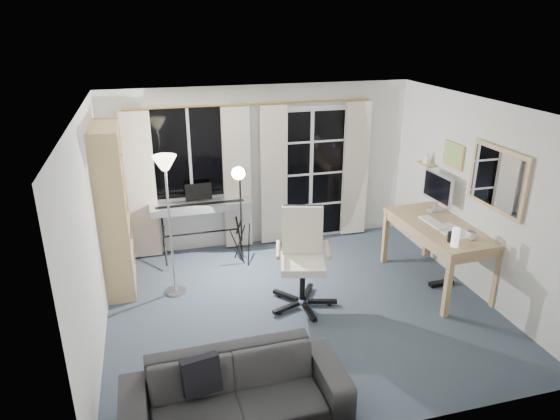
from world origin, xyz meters
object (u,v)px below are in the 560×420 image
at_px(bookshelf, 111,214).
at_px(studio_light, 240,184).
at_px(monitor, 438,189).
at_px(keyboard_piano, 200,208).
at_px(sofa, 235,383).
at_px(office_chair, 302,248).
at_px(mug, 472,234).
at_px(desk, 440,232).
at_px(torchiere_lamp, 166,185).

distance_m(bookshelf, studio_light, 1.68).
bearing_deg(monitor, bookshelf, 170.11).
relative_size(keyboard_piano, studio_light, 0.94).
relative_size(monitor, sofa, 0.31).
xyz_separation_m(keyboard_piano, office_chair, (1.04, -1.51, -0.07)).
height_order(studio_light, monitor, studio_light).
bearing_deg(office_chair, mug, -1.10).
bearing_deg(keyboard_piano, sofa, -92.32).
distance_m(monitor, sofa, 3.88).
bearing_deg(sofa, mug, 20.20).
relative_size(studio_light, office_chair, 1.25).
bearing_deg(office_chair, keyboard_piano, 139.37).
xyz_separation_m(mug, sofa, (-3.05, -1.18, -0.52)).
bearing_deg(mug, bookshelf, 160.04).
distance_m(office_chair, sofa, 2.10).
distance_m(office_chair, monitor, 2.10).
bearing_deg(desk, mug, -81.24).
height_order(mug, sofa, mug).
height_order(office_chair, monitor, monitor).
height_order(bookshelf, mug, bookshelf).
bearing_deg(keyboard_piano, office_chair, -56.11).
relative_size(bookshelf, sofa, 1.09).
relative_size(studio_light, desk, 0.94).
bearing_deg(desk, office_chair, 175.91).
relative_size(bookshelf, keyboard_piano, 1.51).
distance_m(studio_light, monitor, 2.65).
height_order(bookshelf, desk, bookshelf).
relative_size(keyboard_piano, sofa, 0.72).
relative_size(torchiere_lamp, mug, 13.19).
bearing_deg(sofa, office_chair, 55.69).
height_order(studio_light, office_chair, studio_light).
height_order(torchiere_lamp, monitor, torchiere_lamp).
height_order(studio_light, sofa, studio_light).
height_order(office_chair, mug, office_chair).
bearing_deg(mug, torchiere_lamp, 161.73).
bearing_deg(office_chair, desk, 13.37).
xyz_separation_m(office_chair, sofa, (-1.14, -1.73, -0.32)).
bearing_deg(monitor, office_chair, -171.26).
bearing_deg(monitor, desk, -116.11).
xyz_separation_m(torchiere_lamp, monitor, (3.51, -0.18, -0.30)).
distance_m(desk, monitor, 0.64).
relative_size(torchiere_lamp, monitor, 3.00).
height_order(desk, sofa, desk).
height_order(bookshelf, office_chair, bookshelf).
distance_m(studio_light, desk, 2.67).
distance_m(desk, sofa, 3.42).
distance_m(bookshelf, keyboard_piano, 1.31).
relative_size(torchiere_lamp, office_chair, 1.51).
distance_m(studio_light, sofa, 3.05).
relative_size(keyboard_piano, monitor, 2.33).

